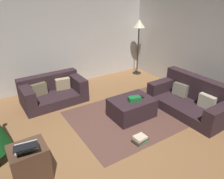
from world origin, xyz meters
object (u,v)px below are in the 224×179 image
(couch_left, at_px, (52,91))
(gift_box, at_px, (134,99))
(corner_lamp, at_px, (139,28))
(tv_remote, at_px, (141,97))
(ottoman, at_px, (132,108))
(side_table, at_px, (30,163))
(couch_right, at_px, (191,99))
(book_stack, at_px, (140,139))
(laptop, at_px, (26,147))

(couch_left, distance_m, gift_box, 2.13)
(gift_box, xyz_separation_m, corner_lamp, (1.80, 2.13, 1.03))
(tv_remote, bearing_deg, ottoman, 154.33)
(ottoman, xyz_separation_m, side_table, (-2.30, -0.55, 0.07))
(couch_left, bearing_deg, couch_right, 138.19)
(ottoman, relative_size, book_stack, 3.01)
(tv_remote, bearing_deg, gift_box, 174.72)
(couch_left, distance_m, book_stack, 2.59)
(tv_remote, relative_size, laptop, 0.40)
(couch_left, relative_size, laptop, 3.78)
(book_stack, bearing_deg, side_table, 172.19)
(couch_right, bearing_deg, couch_left, 48.60)
(ottoman, bearing_deg, corner_lamp, 48.70)
(side_table, bearing_deg, tv_remote, 12.04)
(couch_right, distance_m, corner_lamp, 2.90)
(couch_right, height_order, book_stack, couch_right)
(tv_remote, bearing_deg, couch_right, -48.29)
(couch_left, relative_size, gift_box, 5.92)
(side_table, bearing_deg, couch_left, 64.12)
(couch_right, bearing_deg, ottoman, 66.77)
(tv_remote, relative_size, side_table, 0.29)
(laptop, bearing_deg, corner_lamp, 32.86)
(gift_box, height_order, tv_remote, gift_box)
(ottoman, distance_m, tv_remote, 0.32)
(couch_left, relative_size, book_stack, 4.95)
(couch_left, bearing_deg, laptop, 63.25)
(gift_box, xyz_separation_m, book_stack, (-0.41, -0.73, -0.40))
(laptop, bearing_deg, couch_left, 64.48)
(couch_right, height_order, ottoman, couch_right)
(ottoman, xyz_separation_m, laptop, (-2.30, -0.60, 0.40))
(side_table, xyz_separation_m, laptop, (-0.01, -0.05, 0.33))
(laptop, height_order, book_stack, laptop)
(gift_box, bearing_deg, side_table, -168.47)
(couch_right, relative_size, laptop, 4.50)
(couch_left, relative_size, couch_right, 0.84)
(side_table, bearing_deg, laptop, -98.36)
(ottoman, relative_size, corner_lamp, 0.53)
(laptop, relative_size, book_stack, 1.31)
(tv_remote, relative_size, book_stack, 0.52)
(couch_right, bearing_deg, gift_box, 69.95)
(ottoman, xyz_separation_m, book_stack, (-0.41, -0.81, -0.14))
(book_stack, bearing_deg, ottoman, 63.12)
(gift_box, distance_m, corner_lamp, 2.97)
(couch_left, height_order, laptop, laptop)
(couch_right, bearing_deg, book_stack, 98.08)
(couch_right, distance_m, side_table, 3.61)
(gift_box, xyz_separation_m, laptop, (-2.30, -0.52, 0.14))
(side_table, height_order, corner_lamp, corner_lamp)
(book_stack, bearing_deg, couch_left, 108.58)
(laptop, bearing_deg, book_stack, -6.23)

